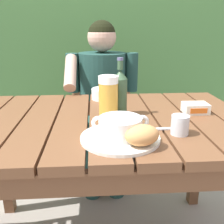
# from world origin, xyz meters

# --- Properties ---
(dining_table) EXTENTS (1.29, 0.83, 0.76)m
(dining_table) POSITION_xyz_m (0.00, 0.00, 0.66)
(dining_table) COLOR brown
(dining_table) RESTS_ON ground_plane
(hedge_backdrop) EXTENTS (3.48, 0.92, 2.49)m
(hedge_backdrop) POSITION_xyz_m (-0.18, 1.72, 1.18)
(hedge_backdrop) COLOR #416E39
(hedge_backdrop) RESTS_ON ground_plane
(chair_near_diner) EXTENTS (0.48, 0.45, 0.94)m
(chair_near_diner) POSITION_xyz_m (0.01, 0.85, 0.48)
(chair_near_diner) COLOR brown
(chair_near_diner) RESTS_ON ground_plane
(person_eating) EXTENTS (0.48, 0.47, 1.18)m
(person_eating) POSITION_xyz_m (0.01, 0.65, 0.70)
(person_eating) COLOR #1E423B
(person_eating) RESTS_ON ground_plane
(serving_plate) EXTENTS (0.28, 0.28, 0.01)m
(serving_plate) POSITION_xyz_m (0.04, -0.24, 0.77)
(serving_plate) COLOR white
(serving_plate) RESTS_ON dining_table
(soup_bowl) EXTENTS (0.20, 0.15, 0.08)m
(soup_bowl) POSITION_xyz_m (0.04, -0.24, 0.81)
(soup_bowl) COLOR white
(soup_bowl) RESTS_ON serving_plate
(bread_roll) EXTENTS (0.14, 0.12, 0.07)m
(bread_roll) POSITION_xyz_m (0.11, -0.31, 0.81)
(bread_roll) COLOR tan
(bread_roll) RESTS_ON serving_plate
(beer_glass) EXTENTS (0.08, 0.08, 0.19)m
(beer_glass) POSITION_xyz_m (0.01, -0.03, 0.85)
(beer_glass) COLOR gold
(beer_glass) RESTS_ON dining_table
(beer_bottle) EXTENTS (0.06, 0.06, 0.26)m
(beer_bottle) POSITION_xyz_m (0.07, 0.03, 0.87)
(beer_bottle) COLOR #365537
(beer_bottle) RESTS_ON dining_table
(water_glass_small) EXTENTS (0.07, 0.07, 0.07)m
(water_glass_small) POSITION_xyz_m (0.27, -0.21, 0.80)
(water_glass_small) COLOR silver
(water_glass_small) RESTS_ON dining_table
(butter_tub) EXTENTS (0.11, 0.09, 0.05)m
(butter_tub) POSITION_xyz_m (0.42, 0.04, 0.78)
(butter_tub) COLOR white
(butter_tub) RESTS_ON dining_table
(table_knife) EXTENTS (0.15, 0.02, 0.01)m
(table_knife) POSITION_xyz_m (0.18, -0.16, 0.76)
(table_knife) COLOR silver
(table_knife) RESTS_ON dining_table
(diner_bowl) EXTENTS (0.15, 0.15, 0.06)m
(diner_bowl) POSITION_xyz_m (0.01, 0.31, 0.79)
(diner_bowl) COLOR white
(diner_bowl) RESTS_ON dining_table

